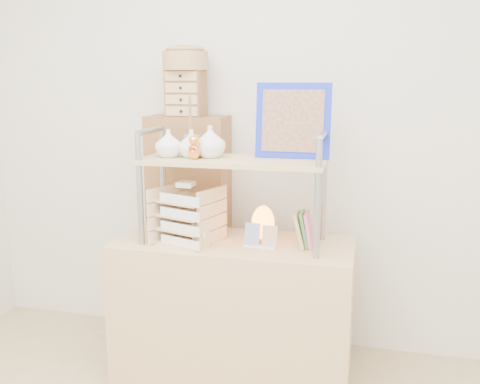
# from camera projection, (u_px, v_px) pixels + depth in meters

# --- Properties ---
(room_shell) EXTENTS (3.42, 3.41, 2.61)m
(room_shell) POSITION_uv_depth(u_px,v_px,m) (170.00, 35.00, 1.73)
(room_shell) COLOR silver
(room_shell) RESTS_ON ground
(desk) EXTENTS (1.20, 0.50, 0.75)m
(desk) POSITION_uv_depth(u_px,v_px,m) (234.00, 311.00, 2.77)
(desk) COLOR tan
(desk) RESTS_ON ground
(cabinet) EXTENTS (0.45, 0.25, 1.35)m
(cabinet) POSITION_uv_depth(u_px,v_px,m) (190.00, 231.00, 3.14)
(cabinet) COLOR brown
(cabinet) RESTS_ON ground
(hutch) EXTENTS (0.91, 0.34, 0.79)m
(hutch) POSITION_uv_depth(u_px,v_px,m) (227.00, 153.00, 2.62)
(hutch) COLOR gray
(hutch) RESTS_ON desk
(letter_tray) EXTENTS (0.32, 0.31, 0.31)m
(letter_tray) POSITION_uv_depth(u_px,v_px,m) (187.00, 218.00, 2.66)
(letter_tray) COLOR #D5AC80
(letter_tray) RESTS_ON desk
(salt_lamp) EXTENTS (0.12, 0.11, 0.19)m
(salt_lamp) POSITION_uv_depth(u_px,v_px,m) (263.00, 223.00, 2.67)
(salt_lamp) COLOR brown
(salt_lamp) RESTS_ON desk
(desk_clock) EXTENTS (0.09, 0.06, 0.12)m
(desk_clock) POSITION_uv_depth(u_px,v_px,m) (201.00, 235.00, 2.60)
(desk_clock) COLOR tan
(desk_clock) RESTS_ON desk
(postcard_stand) EXTENTS (0.17, 0.06, 0.12)m
(postcard_stand) POSITION_uv_depth(u_px,v_px,m) (260.00, 240.00, 2.61)
(postcard_stand) COLOR white
(postcard_stand) RESTS_ON desk
(drawer_chest) EXTENTS (0.20, 0.16, 0.25)m
(drawer_chest) POSITION_uv_depth(u_px,v_px,m) (186.00, 93.00, 2.95)
(drawer_chest) COLOR brown
(drawer_chest) RESTS_ON cabinet
(woven_basket) EXTENTS (0.25, 0.25, 0.10)m
(woven_basket) POSITION_uv_depth(u_px,v_px,m) (185.00, 61.00, 2.92)
(woven_basket) COLOR #966F44
(woven_basket) RESTS_ON drawer_chest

